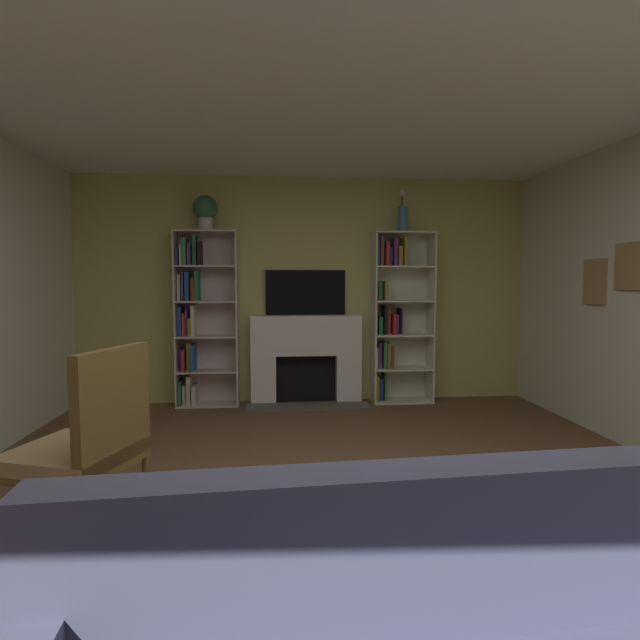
{
  "coord_description": "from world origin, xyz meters",
  "views": [
    {
      "loc": [
        -0.34,
        -2.63,
        1.38
      ],
      "look_at": [
        0.0,
        1.31,
        1.09
      ],
      "focal_mm": 28.61,
      "sensor_mm": 36.0,
      "label": 1
    }
  ],
  "objects_px": {
    "fireplace": "(306,356)",
    "armchair": "(86,443)",
    "tv": "(305,292)",
    "vase_with_flowers": "(403,216)",
    "bookshelf_left": "(200,318)",
    "potted_plant": "(205,210)",
    "bookshelf_right": "(395,316)"
  },
  "relations": [
    {
      "from": "fireplace",
      "to": "armchair",
      "type": "height_order",
      "value": "armchair"
    },
    {
      "from": "fireplace",
      "to": "bookshelf_left",
      "type": "bearing_deg",
      "value": 179.37
    },
    {
      "from": "bookshelf_left",
      "to": "potted_plant",
      "type": "xyz_separation_m",
      "value": [
        0.09,
        -0.04,
        1.18
      ]
    },
    {
      "from": "tv",
      "to": "armchair",
      "type": "distance_m",
      "value": 3.44
    },
    {
      "from": "tv",
      "to": "bookshelf_right",
      "type": "xyz_separation_m",
      "value": [
        1.03,
        -0.09,
        -0.27
      ]
    },
    {
      "from": "bookshelf_left",
      "to": "armchair",
      "type": "distance_m",
      "value": 3.02
    },
    {
      "from": "potted_plant",
      "to": "vase_with_flowers",
      "type": "relative_size",
      "value": 0.79
    },
    {
      "from": "fireplace",
      "to": "potted_plant",
      "type": "xyz_separation_m",
      "value": [
        -1.11,
        -0.03,
        1.63
      ]
    },
    {
      "from": "fireplace",
      "to": "bookshelf_right",
      "type": "relative_size",
      "value": 0.69
    },
    {
      "from": "bookshelf_right",
      "to": "potted_plant",
      "type": "relative_size",
      "value": 5.1
    },
    {
      "from": "tv",
      "to": "bookshelf_right",
      "type": "relative_size",
      "value": 0.47
    },
    {
      "from": "tv",
      "to": "bookshelf_left",
      "type": "relative_size",
      "value": 0.47
    },
    {
      "from": "tv",
      "to": "vase_with_flowers",
      "type": "relative_size",
      "value": 1.89
    },
    {
      "from": "tv",
      "to": "armchair",
      "type": "xyz_separation_m",
      "value": [
        -1.38,
        -3.06,
        -0.75
      ]
    },
    {
      "from": "potted_plant",
      "to": "armchair",
      "type": "relative_size",
      "value": 0.37
    },
    {
      "from": "bookshelf_right",
      "to": "tv",
      "type": "bearing_deg",
      "value": 174.99
    },
    {
      "from": "vase_with_flowers",
      "to": "armchair",
      "type": "xyz_separation_m",
      "value": [
        -2.48,
        -2.94,
        -1.62
      ]
    },
    {
      "from": "tv",
      "to": "armchair",
      "type": "bearing_deg",
      "value": -114.23
    },
    {
      "from": "armchair",
      "to": "tv",
      "type": "bearing_deg",
      "value": 65.77
    },
    {
      "from": "tv",
      "to": "vase_with_flowers",
      "type": "bearing_deg",
      "value": -6.19
    },
    {
      "from": "armchair",
      "to": "bookshelf_right",
      "type": "bearing_deg",
      "value": 50.96
    },
    {
      "from": "vase_with_flowers",
      "to": "armchair",
      "type": "bearing_deg",
      "value": -130.17
    },
    {
      "from": "fireplace",
      "to": "vase_with_flowers",
      "type": "distance_m",
      "value": 1.94
    },
    {
      "from": "potted_plant",
      "to": "tv",
      "type": "bearing_deg",
      "value": 6.19
    },
    {
      "from": "tv",
      "to": "vase_with_flowers",
      "type": "height_order",
      "value": "vase_with_flowers"
    },
    {
      "from": "tv",
      "to": "vase_with_flowers",
      "type": "xyz_separation_m",
      "value": [
        1.1,
        -0.12,
        0.86
      ]
    },
    {
      "from": "bookshelf_left",
      "to": "armchair",
      "type": "relative_size",
      "value": 1.88
    },
    {
      "from": "potted_plant",
      "to": "fireplace",
      "type": "bearing_deg",
      "value": 1.32
    },
    {
      "from": "fireplace",
      "to": "armchair",
      "type": "bearing_deg",
      "value": -114.91
    },
    {
      "from": "fireplace",
      "to": "potted_plant",
      "type": "distance_m",
      "value": 1.97
    },
    {
      "from": "fireplace",
      "to": "potted_plant",
      "type": "height_order",
      "value": "potted_plant"
    },
    {
      "from": "fireplace",
      "to": "potted_plant",
      "type": "bearing_deg",
      "value": -178.68
    }
  ]
}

